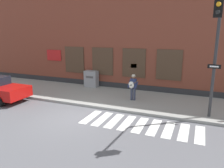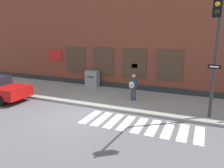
{
  "view_description": "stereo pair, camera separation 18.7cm",
  "coord_description": "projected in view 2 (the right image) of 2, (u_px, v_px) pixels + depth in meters",
  "views": [
    {
      "loc": [
        5.86,
        -9.12,
        4.35
      ],
      "look_at": [
        1.26,
        2.01,
        1.49
      ],
      "focal_mm": 35.0,
      "sensor_mm": 36.0,
      "label": 1
    },
    {
      "loc": [
        6.03,
        -9.05,
        4.35
      ],
      "look_at": [
        1.26,
        2.01,
        1.49
      ],
      "focal_mm": 35.0,
      "sensor_mm": 36.0,
      "label": 2
    }
  ],
  "objects": [
    {
      "name": "ground_plane",
      "position": [
        75.0,
        118.0,
        11.41
      ],
      "size": [
        160.0,
        160.0,
        0.0
      ],
      "primitive_type": "plane",
      "color": "#56565B"
    },
    {
      "name": "utility_box",
      "position": [
        92.0,
        79.0,
        17.2
      ],
      "size": [
        1.03,
        0.62,
        1.27
      ],
      "color": "gray",
      "rests_on": "sidewalk"
    },
    {
      "name": "crosswalk",
      "position": [
        139.0,
        125.0,
        10.47
      ],
      "size": [
        5.78,
        1.9,
        0.01
      ],
      "color": "silver",
      "rests_on": "ground"
    },
    {
      "name": "sidewalk",
      "position": [
        106.0,
        96.0,
        14.95
      ],
      "size": [
        28.0,
        4.53,
        0.15
      ],
      "color": "gray",
      "rests_on": "ground"
    },
    {
      "name": "building_backdrop",
      "position": [
        128.0,
        29.0,
        17.71
      ],
      "size": [
        28.0,
        4.06,
        9.24
      ],
      "color": "brown",
      "rests_on": "ground"
    },
    {
      "name": "traffic_light",
      "position": [
        216.0,
        41.0,
        9.33
      ],
      "size": [
        0.65,
        2.95,
        5.6
      ],
      "color": "#2D2D30",
      "rests_on": "sidewalk"
    },
    {
      "name": "busker",
      "position": [
        133.0,
        86.0,
        13.63
      ],
      "size": [
        0.71,
        0.53,
        1.65
      ],
      "color": "#33384C",
      "rests_on": "sidewalk"
    }
  ]
}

